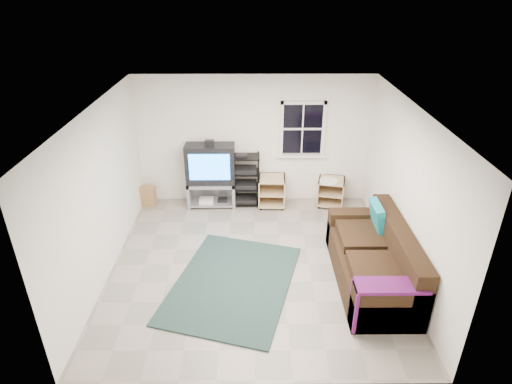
{
  "coord_description": "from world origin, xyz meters",
  "views": [
    {
      "loc": [
        -0.01,
        -5.69,
        4.25
      ],
      "look_at": [
        0.03,
        0.4,
        1.13
      ],
      "focal_mm": 30.0,
      "sensor_mm": 36.0,
      "label": 1
    }
  ],
  "objects_px": {
    "tv_unit": "(211,170)",
    "side_table_right": "(331,190)",
    "side_table_left": "(272,190)",
    "av_rack": "(246,183)",
    "sofa": "(374,262)"
  },
  "relations": [
    {
      "from": "tv_unit",
      "to": "sofa",
      "type": "bearing_deg",
      "value": -42.75
    },
    {
      "from": "tv_unit",
      "to": "side_table_left",
      "type": "relative_size",
      "value": 2.27
    },
    {
      "from": "tv_unit",
      "to": "side_table_right",
      "type": "height_order",
      "value": "tv_unit"
    },
    {
      "from": "tv_unit",
      "to": "av_rack",
      "type": "relative_size",
      "value": 1.29
    },
    {
      "from": "side_table_right",
      "to": "sofa",
      "type": "height_order",
      "value": "sofa"
    },
    {
      "from": "side_table_right",
      "to": "sofa",
      "type": "bearing_deg",
      "value": -84.09
    },
    {
      "from": "tv_unit",
      "to": "av_rack",
      "type": "bearing_deg",
      "value": 3.54
    },
    {
      "from": "side_table_right",
      "to": "tv_unit",
      "type": "bearing_deg",
      "value": -179.73
    },
    {
      "from": "tv_unit",
      "to": "av_rack",
      "type": "height_order",
      "value": "tv_unit"
    },
    {
      "from": "av_rack",
      "to": "side_table_left",
      "type": "xyz_separation_m",
      "value": [
        0.52,
        -0.02,
        -0.14
      ]
    },
    {
      "from": "side_table_left",
      "to": "side_table_right",
      "type": "height_order",
      "value": "side_table_left"
    },
    {
      "from": "side_table_left",
      "to": "av_rack",
      "type": "bearing_deg",
      "value": 177.64
    },
    {
      "from": "side_table_left",
      "to": "sofa",
      "type": "height_order",
      "value": "sofa"
    },
    {
      "from": "side_table_right",
      "to": "side_table_left",
      "type": "bearing_deg",
      "value": 179.54
    },
    {
      "from": "av_rack",
      "to": "side_table_right",
      "type": "distance_m",
      "value": 1.73
    }
  ]
}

